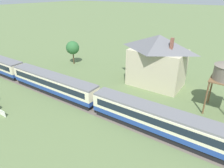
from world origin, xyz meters
The scene contains 5 objects.
ground_plane centered at (0.00, 0.00, 0.00)m, with size 600.00×600.00×0.00m, color #607547.
passenger_train centered at (-15.83, -0.58, 2.18)m, with size 86.79×3.11×3.92m.
railway_track centered at (-11.59, -0.58, 0.01)m, with size 136.95×3.60×0.04m.
station_house_grey_roof centered at (-11.89, 14.53, 5.56)m, with size 11.75×7.76×10.77m.
yard_tree_1 centered at (-35.99, 14.40, 4.58)m, with size 3.56×3.56×6.39m.
Camera 1 is at (2.46, -23.43, 18.67)m, focal length 32.00 mm.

